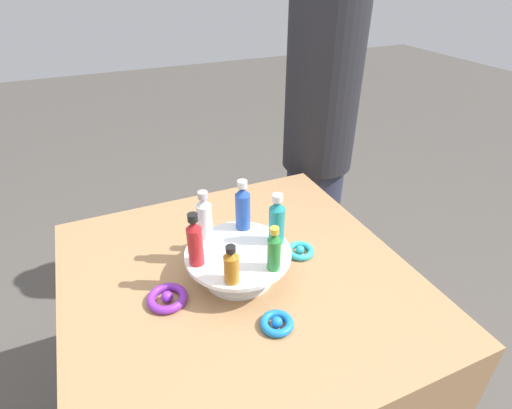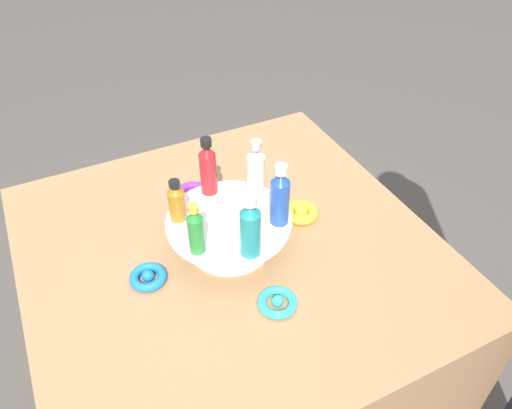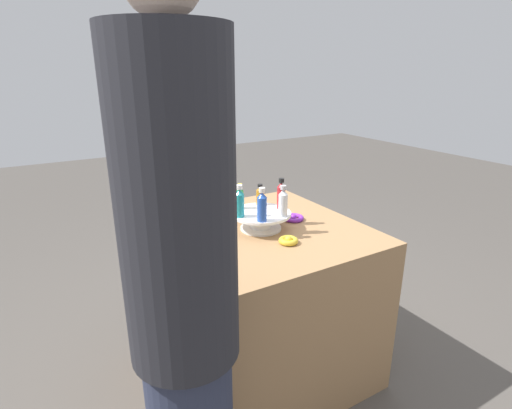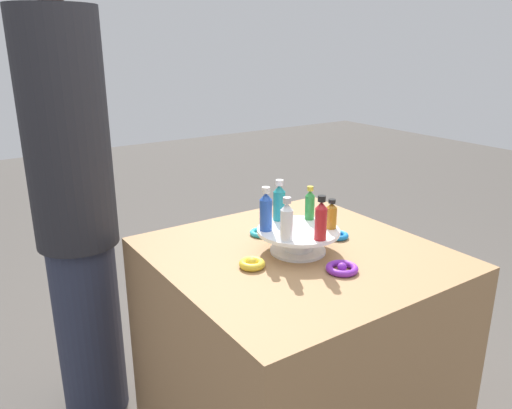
{
  "view_description": "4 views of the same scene",
  "coord_description": "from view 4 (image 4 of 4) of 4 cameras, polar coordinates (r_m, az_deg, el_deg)",
  "views": [
    {
      "loc": [
        0.29,
        0.79,
        1.55
      ],
      "look_at": [
        -0.09,
        -0.09,
        0.95
      ],
      "focal_mm": 28.0,
      "sensor_mm": 36.0,
      "label": 1
    },
    {
      "loc": [
        -0.78,
        0.31,
        1.63
      ],
      "look_at": [
        -0.05,
        -0.05,
        0.94
      ],
      "focal_mm": 35.0,
      "sensor_mm": 36.0,
      "label": 2
    },
    {
      "loc": [
        -0.92,
        -1.51,
        1.52
      ],
      "look_at": [
        -0.06,
        -0.06,
        0.94
      ],
      "focal_mm": 28.0,
      "sensor_mm": 36.0,
      "label": 3
    },
    {
      "loc": [
        1.25,
        -1.02,
        1.49
      ],
      "look_at": [
        -0.11,
        -0.1,
        0.95
      ],
      "focal_mm": 35.0,
      "sensor_mm": 36.0,
      "label": 4
    }
  ],
  "objects": [
    {
      "name": "party_table",
      "position": [
        1.95,
        4.48,
        -16.09
      ],
      "size": [
        0.94,
        0.94,
        0.79
      ],
      "color": "#9E754C",
      "rests_on": "ground_plane"
    },
    {
      "name": "display_stand",
      "position": [
        1.74,
        4.84,
        -3.79
      ],
      "size": [
        0.29,
        0.29,
        0.08
      ],
      "color": "white",
      "rests_on": "party_table"
    },
    {
      "name": "bottle_red",
      "position": [
        1.63,
        7.48,
        -1.71
      ],
      "size": [
        0.04,
        0.04,
        0.15
      ],
      "color": "#B21E23",
      "rests_on": "display_stand"
    },
    {
      "name": "bottle_amber",
      "position": [
        1.74,
        8.6,
        -1.19
      ],
      "size": [
        0.04,
        0.04,
        0.1
      ],
      "color": "#AD6B19",
      "rests_on": "display_stand"
    },
    {
      "name": "bottle_green",
      "position": [
        1.81,
        6.17,
        0.04
      ],
      "size": [
        0.03,
        0.03,
        0.12
      ],
      "color": "#288438",
      "rests_on": "display_stand"
    },
    {
      "name": "bottle_teal",
      "position": [
        1.79,
        2.61,
        0.31
      ],
      "size": [
        0.04,
        0.04,
        0.15
      ],
      "color": "teal",
      "rests_on": "display_stand"
    },
    {
      "name": "bottle_blue",
      "position": [
        1.69,
        1.14,
        -0.7
      ],
      "size": [
        0.04,
        0.04,
        0.15
      ],
      "color": "#234CAD",
      "rests_on": "display_stand"
    },
    {
      "name": "bottle_clear",
      "position": [
        1.61,
        3.52,
        -1.88
      ],
      "size": [
        0.04,
        0.04,
        0.15
      ],
      "color": "silver",
      "rests_on": "display_stand"
    },
    {
      "name": "ribbon_bow_gold",
      "position": [
        1.63,
        -0.45,
        -6.77
      ],
      "size": [
        0.09,
        0.09,
        0.04
      ],
      "color": "gold",
      "rests_on": "party_table"
    },
    {
      "name": "ribbon_bow_purple",
      "position": [
        1.63,
        9.8,
        -7.19
      ],
      "size": [
        0.1,
        0.1,
        0.03
      ],
      "color": "purple",
      "rests_on": "party_table"
    },
    {
      "name": "ribbon_bow_blue",
      "position": [
        1.89,
        9.31,
        -3.49
      ],
      "size": [
        0.08,
        0.08,
        0.03
      ],
      "color": "blue",
      "rests_on": "party_table"
    },
    {
      "name": "ribbon_bow_teal",
      "position": [
        1.9,
        0.55,
        -3.22
      ],
      "size": [
        0.08,
        0.08,
        0.03
      ],
      "color": "#2DB7CC",
      "rests_on": "party_table"
    },
    {
      "name": "person_figure",
      "position": [
        2.0,
        -20.02,
        -0.08
      ],
      "size": [
        0.3,
        0.3,
        1.79
      ],
      "rotation": [
        0.0,
        0.0,
        0.77
      ],
      "color": "#282D42",
      "rests_on": "ground_plane"
    }
  ]
}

